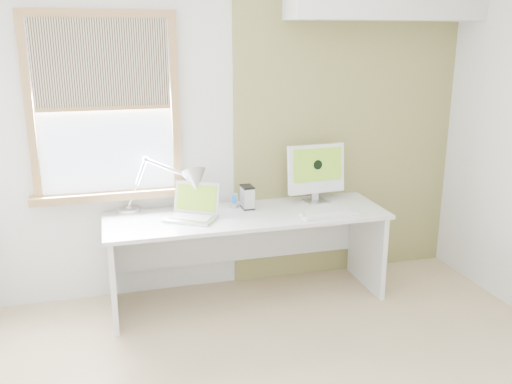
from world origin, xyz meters
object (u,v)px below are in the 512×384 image
object	(u,v)px
desk_lamp	(182,184)
laptop	(193,210)
imac	(316,170)
desk	(245,235)
external_drive	(247,197)

from	to	relation	value
desk_lamp	laptop	size ratio (longest dim) A/B	1.60
desk_lamp	imac	xyz separation A→B (m)	(1.11, 0.00, 0.04)
desk_lamp	laptop	bearing A→B (deg)	-67.79
desk	external_drive	distance (m)	0.30
external_drive	laptop	bearing A→B (deg)	-165.06
desk	laptop	xyz separation A→B (m)	(-0.42, -0.04, 0.26)
desk	imac	distance (m)	0.80
laptop	desk	bearing A→B (deg)	5.37
desk	imac	bearing A→B (deg)	9.69
desk	laptop	bearing A→B (deg)	-174.63
desk_lamp	imac	world-z (taller)	imac
external_drive	desk_lamp	bearing A→B (deg)	177.50
imac	desk_lamp	bearing A→B (deg)	-179.83
desk	external_drive	size ratio (longest dim) A/B	11.88
desk_lamp	external_drive	distance (m)	0.54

